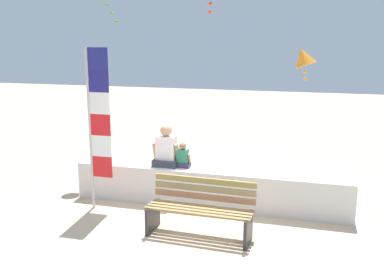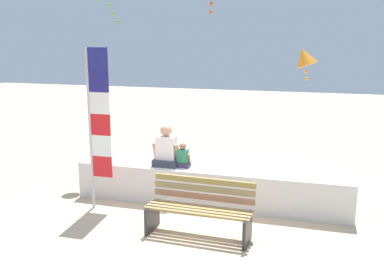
{
  "view_description": "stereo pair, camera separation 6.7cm",
  "coord_description": "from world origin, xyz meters",
  "px_view_note": "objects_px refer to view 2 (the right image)",
  "views": [
    {
      "loc": [
        1.81,
        -6.71,
        3.08
      ],
      "look_at": [
        -0.35,
        0.97,
        1.31
      ],
      "focal_mm": 41.15,
      "sensor_mm": 36.0,
      "label": 1
    },
    {
      "loc": [
        1.87,
        -6.69,
        3.08
      ],
      "look_at": [
        -0.35,
        0.97,
        1.31
      ],
      "focal_mm": 41.15,
      "sensor_mm": 36.0,
      "label": 2
    }
  ],
  "objects_px": {
    "park_bench": "(200,210)",
    "person_adult": "(166,150)",
    "flag_banner": "(97,120)",
    "person_child": "(183,157)",
    "kite_orange": "(305,57)"
  },
  "relations": [
    {
      "from": "flag_banner",
      "to": "kite_orange",
      "type": "distance_m",
      "value": 5.31
    },
    {
      "from": "person_child",
      "to": "flag_banner",
      "type": "distance_m",
      "value": 1.74
    },
    {
      "from": "flag_banner",
      "to": "kite_orange",
      "type": "xyz_separation_m",
      "value": [
        3.4,
        3.95,
        0.99
      ]
    },
    {
      "from": "park_bench",
      "to": "person_child",
      "type": "relative_size",
      "value": 3.65
    },
    {
      "from": "person_child",
      "to": "kite_orange",
      "type": "height_order",
      "value": "kite_orange"
    },
    {
      "from": "flag_banner",
      "to": "person_adult",
      "type": "bearing_deg",
      "value": 34.81
    },
    {
      "from": "person_adult",
      "to": "park_bench",
      "type": "bearing_deg",
      "value": -52.07
    },
    {
      "from": "kite_orange",
      "to": "flag_banner",
      "type": "bearing_deg",
      "value": -130.76
    },
    {
      "from": "person_adult",
      "to": "flag_banner",
      "type": "height_order",
      "value": "flag_banner"
    },
    {
      "from": "park_bench",
      "to": "kite_orange",
      "type": "bearing_deg",
      "value": 73.52
    },
    {
      "from": "person_adult",
      "to": "person_child",
      "type": "relative_size",
      "value": 1.69
    },
    {
      "from": "park_bench",
      "to": "person_adult",
      "type": "relative_size",
      "value": 2.15
    },
    {
      "from": "park_bench",
      "to": "flag_banner",
      "type": "relative_size",
      "value": 0.59
    },
    {
      "from": "person_adult",
      "to": "person_child",
      "type": "bearing_deg",
      "value": 0.07
    },
    {
      "from": "park_bench",
      "to": "flag_banner",
      "type": "xyz_separation_m",
      "value": [
        -2.07,
        0.58,
        1.25
      ]
    }
  ]
}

